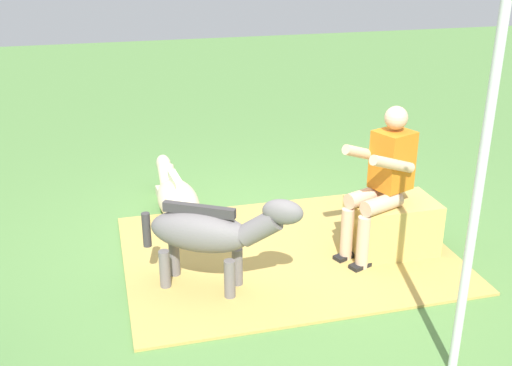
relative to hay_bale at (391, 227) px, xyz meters
name	(u,v)px	position (x,y,z in m)	size (l,w,h in m)	color
ground_plane	(264,247)	(1.10, -0.36, -0.25)	(24.00, 24.00, 0.00)	#568442
hay_patch	(287,253)	(0.93, -0.19, -0.24)	(2.94, 2.22, 0.02)	tan
hay_bale	(391,227)	(0.00, 0.00, 0.00)	(0.76, 0.51, 0.51)	tan
person_seated	(382,177)	(0.16, 0.04, 0.52)	(0.72, 0.56, 1.39)	#D8AD8C
pony_standing	(210,233)	(1.71, 0.23, 0.27)	(1.21, 0.85, 0.88)	slate
pony_lying	(176,196)	(1.79, -1.33, -0.06)	(0.46, 1.35, 0.42)	beige
soda_bottle	(414,218)	(-0.41, -0.33, -0.11)	(0.07, 0.07, 0.30)	#268C3F
tent_pole_left	(478,195)	(0.33, 1.64, 1.04)	(0.06, 0.06, 2.58)	silver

